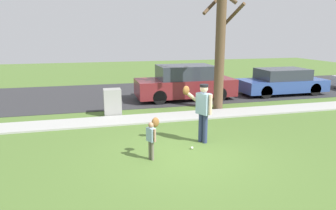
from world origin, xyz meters
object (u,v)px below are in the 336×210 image
person_adult (202,107)px  baseball (192,148)px  person_child (152,133)px  street_tree_near (221,34)px  utility_cabinet (112,102)px  parked_suv_maroon (185,83)px  parked_wagon_blue (282,82)px

person_adult → baseball: 1.22m
person_child → street_tree_near: street_tree_near is taller
person_adult → street_tree_near: size_ratio=0.30×
person_adult → utility_cabinet: (-2.29, 3.73, -0.56)m
person_adult → utility_cabinet: size_ratio=1.66×
utility_cabinet → parked_suv_maroon: (3.62, 2.13, 0.27)m
utility_cabinet → parked_wagon_blue: 9.11m
utility_cabinet → parked_wagon_blue: size_ratio=0.23×
person_child → utility_cabinet: utility_cabinet is taller
utility_cabinet → parked_suv_maroon: size_ratio=0.22×
person_adult → parked_wagon_blue: bearing=-165.8°
utility_cabinet → person_adult: bearing=-58.5°
baseball → parked_suv_maroon: size_ratio=0.02×
person_child → baseball: size_ratio=13.94×
person_adult → parked_suv_maroon: person_adult is taller
person_adult → parked_wagon_blue: 8.76m
parked_suv_maroon → parked_wagon_blue: size_ratio=1.04×
baseball → utility_cabinet: bearing=113.7°
parked_suv_maroon → parked_wagon_blue: (5.25, -0.11, -0.13)m
utility_cabinet → baseball: bearing=-66.3°
baseball → parked_wagon_blue: 9.41m
street_tree_near → parked_suv_maroon: bearing=108.9°
person_adult → person_child: bearing=-0.7°
parked_wagon_blue → person_adult: bearing=-138.9°
baseball → parked_suv_maroon: (1.78, 6.32, 0.75)m
person_child → utility_cabinet: 4.58m
utility_cabinet → street_tree_near: bearing=-1.4°
street_tree_near → utility_cabinet: bearing=178.6°
utility_cabinet → parked_wagon_blue: parked_wagon_blue is taller
baseball → person_adult: bearing=45.8°
person_child → person_adult: bearing=-0.7°
baseball → parked_suv_maroon: 6.61m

